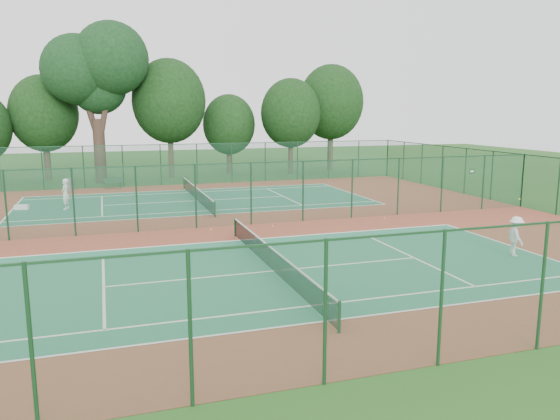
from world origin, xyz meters
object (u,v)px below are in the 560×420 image
object	(u,v)px
bench	(113,183)
big_tree	(96,69)
kit_bag	(22,207)
trash_bin	(69,185)
player_far	(65,194)
player_near	(516,236)

from	to	relation	value
bench	big_tree	world-z (taller)	big_tree
kit_bag	big_tree	size ratio (longest dim) A/B	0.06
trash_bin	big_tree	size ratio (longest dim) A/B	0.07
kit_bag	player_far	bearing A→B (deg)	-3.00
player_near	trash_bin	bearing A→B (deg)	51.70
player_near	big_tree	xyz separation A→B (m)	(-17.08, 31.79, 8.88)
bench	player_near	bearing A→B (deg)	-67.71
big_tree	trash_bin	bearing A→B (deg)	-118.50
bench	kit_bag	xyz separation A→B (m)	(-5.84, -8.09, -0.32)
trash_bin	bench	size ratio (longest dim) A/B	0.64
trash_bin	bench	distance (m)	3.39
player_far	trash_bin	xyz separation A→B (m)	(-0.27, 8.81, -0.50)
trash_bin	big_tree	xyz separation A→B (m)	(2.57, 4.73, 9.27)
trash_bin	bench	world-z (taller)	trash_bin
player_near	big_tree	size ratio (longest dim) A/B	0.13
kit_bag	big_tree	xyz separation A→B (m)	(5.02, 12.72, 9.61)
kit_bag	bench	bearing A→B (deg)	68.03
bench	player_far	bearing A→B (deg)	-117.90
player_far	player_near	bearing A→B (deg)	65.29
trash_bin	bench	xyz separation A→B (m)	(3.39, 0.10, -0.02)
big_tree	kit_bag	bearing A→B (deg)	-111.53
trash_bin	kit_bag	world-z (taller)	trash_bin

